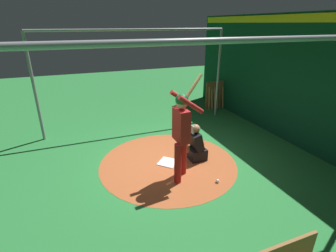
# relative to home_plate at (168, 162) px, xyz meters

# --- Properties ---
(ground_plane) EXTENTS (25.59, 25.59, 0.00)m
(ground_plane) POSITION_rel_home_plate_xyz_m (0.00, 0.00, -0.01)
(ground_plane) COLOR #287A38
(dirt_circle) EXTENTS (3.24, 3.24, 0.01)m
(dirt_circle) POSITION_rel_home_plate_xyz_m (0.00, 0.00, -0.01)
(dirt_circle) COLOR #AD562D
(dirt_circle) RESTS_ON ground
(home_plate) EXTENTS (0.59, 0.59, 0.01)m
(home_plate) POSITION_rel_home_plate_xyz_m (0.00, 0.00, 0.00)
(home_plate) COLOR white
(home_plate) RESTS_ON dirt_circle
(batter) EXTENTS (0.68, 0.49, 2.19)m
(batter) POSITION_rel_home_plate_xyz_m (-0.04, 0.66, 1.13)
(batter) COLOR maroon
(batter) RESTS_ON ground
(catcher) EXTENTS (0.58, 0.40, 0.91)m
(catcher) POSITION_rel_home_plate_xyz_m (-0.68, 0.07, 0.34)
(catcher) COLOR black
(catcher) RESTS_ON ground
(back_wall) EXTENTS (0.23, 9.59, 3.36)m
(back_wall) POSITION_rel_home_plate_xyz_m (-3.67, 0.00, 1.68)
(back_wall) COLOR #0C3D26
(back_wall) RESTS_ON ground
(cage_frame) EXTENTS (5.75, 5.14, 2.96)m
(cage_frame) POSITION_rel_home_plate_xyz_m (0.00, 0.00, 2.07)
(cage_frame) COLOR gray
(cage_frame) RESTS_ON ground
(bat_rack) EXTENTS (1.18, 0.20, 1.05)m
(bat_rack) POSITION_rel_home_plate_xyz_m (-3.42, -3.24, 0.48)
(bat_rack) COLOR olive
(bat_rack) RESTS_ON ground
(baseball_0) EXTENTS (0.07, 0.07, 0.07)m
(baseball_0) POSITION_rel_home_plate_xyz_m (-0.67, 1.13, 0.03)
(baseball_0) COLOR white
(baseball_0) RESTS_ON dirt_circle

